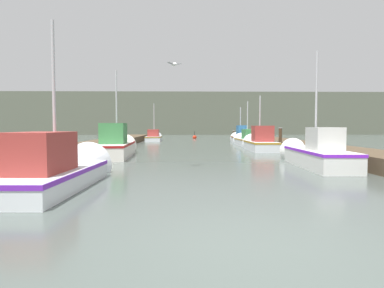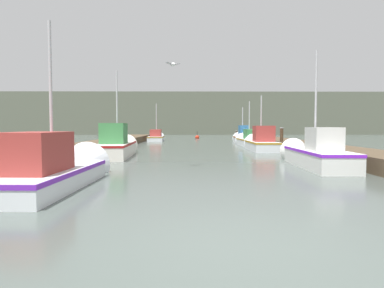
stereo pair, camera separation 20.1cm
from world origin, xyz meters
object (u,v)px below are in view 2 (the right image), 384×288
object	(u,v)px
fishing_boat_0	(55,169)
mooring_piling_2	(236,135)
fishing_boat_3	(260,143)
fishing_boat_4	(249,140)
fishing_boat_2	(118,146)
fishing_boat_5	(242,138)
fishing_boat_6	(157,137)
seagull_lead	(173,64)
mooring_piling_1	(122,141)
fishing_boat_1	(313,154)
channel_buoy	(197,137)
mooring_piling_0	(282,139)

from	to	relation	value
fishing_boat_0	mooring_piling_2	size ratio (longest dim) A/B	5.35
fishing_boat_3	fishing_boat_4	world-z (taller)	fishing_boat_4
mooring_piling_2	fishing_boat_0	bearing A→B (deg)	-105.79
fishing_boat_2	fishing_boat_5	distance (m)	16.30
fishing_boat_0	fishing_boat_3	bearing A→B (deg)	59.87
mooring_piling_2	fishing_boat_6	bearing A→B (deg)	-148.64
fishing_boat_0	fishing_boat_3	distance (m)	15.13
mooring_piling_2	seagull_lead	bearing A→B (deg)	-102.19
fishing_boat_4	mooring_piling_1	distance (m)	9.78
fishing_boat_0	mooring_piling_1	distance (m)	15.48
mooring_piling_2	fishing_boat_3	bearing A→B (deg)	-93.52
fishing_boat_1	channel_buoy	distance (m)	29.28
fishing_boat_4	fishing_boat_5	world-z (taller)	fishing_boat_4
fishing_boat_5	channel_buoy	xyz separation A→B (m)	(-3.90, 10.69, -0.32)
fishing_boat_0	seagull_lead	world-z (taller)	fishing_boat_0
mooring_piling_0	mooring_piling_1	distance (m)	10.90
fishing_boat_3	mooring_piling_1	bearing A→B (deg)	165.07
fishing_boat_0	mooring_piling_1	bearing A→B (deg)	96.39
fishing_boat_1	seagull_lead	world-z (taller)	fishing_boat_1
fishing_boat_2	seagull_lead	size ratio (longest dim) A/B	12.55
mooring_piling_0	mooring_piling_2	distance (m)	19.73
fishing_boat_0	fishing_boat_3	size ratio (longest dim) A/B	1.08
fishing_boat_2	mooring_piling_2	bearing A→B (deg)	65.45
seagull_lead	fishing_boat_0	bearing A→B (deg)	14.19
fishing_boat_6	fishing_boat_2	bearing A→B (deg)	-91.70
fishing_boat_6	seagull_lead	distance (m)	24.08
fishing_boat_1	fishing_boat_6	bearing A→B (deg)	112.16
fishing_boat_3	fishing_boat_6	distance (m)	16.19
fishing_boat_5	seagull_lead	size ratio (longest dim) A/B	10.81
mooring_piling_0	seagull_lead	bearing A→B (deg)	-124.09
fishing_boat_6	mooring_piling_1	size ratio (longest dim) A/B	5.36
fishing_boat_0	fishing_boat_4	size ratio (longest dim) A/B	1.06
mooring_piling_0	mooring_piling_2	xyz separation A→B (m)	(-0.12, 19.73, -0.22)
fishing_boat_6	mooring_piling_0	xyz separation A→B (m)	(9.24, -14.17, 0.35)
fishing_boat_5	fishing_boat_6	distance (m)	9.31
fishing_boat_0	fishing_boat_5	distance (m)	24.26
mooring_piling_0	mooring_piling_2	world-z (taller)	mooring_piling_0
fishing_boat_1	fishing_boat_0	bearing A→B (deg)	-149.59
fishing_boat_6	fishing_boat_3	bearing A→B (deg)	-61.53
fishing_boat_4	fishing_boat_5	bearing A→B (deg)	85.34
fishing_boat_0	fishing_boat_6	size ratio (longest dim) A/B	1.04
mooring_piling_1	seagull_lead	distance (m)	13.22
fishing_boat_4	seagull_lead	size ratio (longest dim) A/B	9.57
fishing_boat_2	fishing_boat_3	size ratio (longest dim) A/B	1.33
fishing_boat_0	fishing_boat_5	world-z (taller)	fishing_boat_0
fishing_boat_5	fishing_boat_6	size ratio (longest dim) A/B	1.11
fishing_boat_3	channel_buoy	bearing A→B (deg)	100.32
mooring_piling_1	mooring_piling_2	world-z (taller)	mooring_piling_2
fishing_boat_2	mooring_piling_0	size ratio (longest dim) A/B	4.53
fishing_boat_2	fishing_boat_4	distance (m)	12.42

